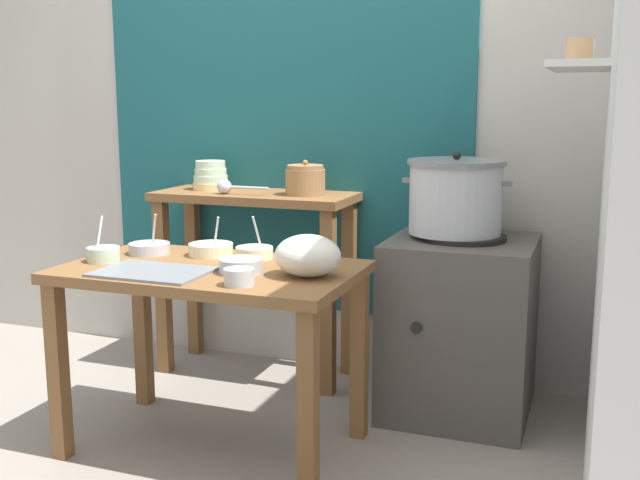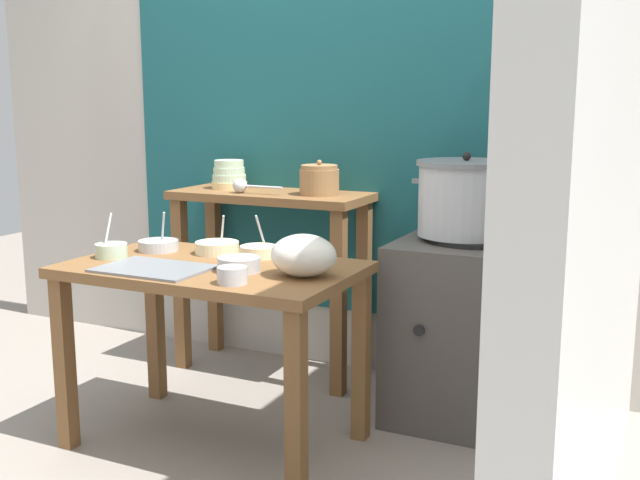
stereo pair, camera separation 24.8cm
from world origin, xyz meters
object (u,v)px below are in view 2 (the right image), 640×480
Objects in this scene: clay_pot at (319,180)px; prep_bowl_3 at (217,247)px; back_shelf_table at (271,237)px; steamer_pot at (465,198)px; plastic_bag at (304,255)px; prep_bowl_4 at (239,264)px; stove_block at (469,330)px; prep_bowl_2 at (158,245)px; prep_bowl_0 at (258,251)px; prep_table at (213,293)px; serving_tray at (154,269)px; prep_bowl_5 at (232,275)px; prep_bowl_6 at (308,258)px; bowl_stack_enamel at (229,175)px; ladle at (242,186)px; prep_bowl_1 at (111,250)px.

clay_pot is 0.68m from prep_bowl_3.
steamer_pot is at bearing -6.39° from back_shelf_table.
plastic_bag reaches higher than prep_bowl_4.
stove_block is at bearing -7.25° from back_shelf_table.
clay_pot is at bearing 58.37° from prep_bowl_2.
clay_pot is 1.06× the size of prep_bowl_0.
prep_bowl_0 is (0.09, 0.20, 0.14)m from prep_table.
stove_block is 1.95× the size of serving_tray.
back_shelf_table is at bearing 172.75° from stove_block.
plastic_bag is 0.27m from prep_bowl_5.
prep_bowl_2 is at bearing 168.47° from plastic_bag.
prep_bowl_6 is at bearing 25.67° from prep_table.
back_shelf_table is at bearing 98.97° from prep_bowl_3.
bowl_stack_enamel is 1.71× the size of prep_bowl_5.
ladle is (-0.36, -0.10, -0.03)m from clay_pot.
clay_pot is 0.46× the size of serving_tray.
stove_block is 4.40× the size of bowl_stack_enamel.
serving_tray is at bearing -86.84° from back_shelf_table.
prep_bowl_6 is at bearing -41.37° from bowl_stack_enamel.
prep_table is 6.32× the size of prep_bowl_1.
clay_pot is 1.03m from prep_bowl_1.
back_shelf_table reaches higher than prep_bowl_6.
prep_bowl_1 is 1.41× the size of prep_bowl_6.
prep_bowl_1 is (-0.43, -0.06, 0.14)m from prep_table.
prep_bowl_3 is 1.71× the size of prep_bowl_5.
plastic_bag is at bearing -45.52° from bowl_stack_enamel.
prep_bowl_1 is 1.68× the size of prep_bowl_5.
serving_tray is (0.31, -1.01, -0.24)m from bowl_stack_enamel.
steamer_pot is 2.76× the size of prep_bowl_2.
prep_bowl_0 is 1.69× the size of prep_bowl_5.
prep_bowl_6 reaches higher than prep_table.
clay_pot is at bearing 85.33° from prep_table.
steamer_pot is 1.24m from bowl_stack_enamel.
prep_bowl_1 is at bearing -100.07° from ladle.
prep_bowl_3 reaches higher than prep_bowl_4.
prep_bowl_1 is at bearing 166.03° from prep_bowl_5.
prep_bowl_0 reaches higher than prep_table.
prep_bowl_3 is at bearing -150.00° from steamer_pot.
stove_block is at bearing 46.23° from prep_bowl_6.
back_shelf_table is at bearing 112.12° from prep_bowl_4.
bowl_stack_enamel is 1.00× the size of prep_bowl_3.
prep_bowl_4 is (-0.63, -0.75, -0.19)m from steamer_pot.
bowl_stack_enamel is 0.93m from prep_bowl_1.
bowl_stack_enamel reaches higher than prep_bowl_2.
prep_bowl_1 is 0.59m from prep_bowl_4.
serving_tray is at bearing -136.97° from steamer_pot.
bowl_stack_enamel reaches higher than prep_bowl_6.
prep_table is at bearing -140.66° from stove_block.
clay_pot reaches higher than prep_bowl_1.
steamer_pot is 2.58× the size of bowl_stack_enamel.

